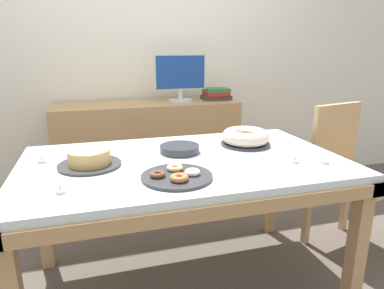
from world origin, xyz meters
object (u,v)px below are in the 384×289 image
object	(u,v)px
tealight_centre	(60,191)
computer_monitor	(180,78)
tealight_near_cakes	(295,161)
tealight_left_edge	(325,161)
chair	(347,171)
plate_stack	(180,149)
book_stack	(216,94)
tealight_right_edge	(42,161)
pastry_platter	(177,176)
cake_golden_bundt	(246,137)
cake_chocolate_round	(89,159)

from	to	relation	value
tealight_centre	computer_monitor	bearing A→B (deg)	59.26
tealight_near_cakes	tealight_left_edge	bearing A→B (deg)	-19.26
chair	tealight_near_cakes	bearing A→B (deg)	-151.61
plate_stack	book_stack	bearing A→B (deg)	60.54
book_stack	tealight_centre	xyz separation A→B (m)	(-1.15, -1.42, -0.15)
tealight_near_cakes	book_stack	bearing A→B (deg)	86.19
book_stack	tealight_near_cakes	size ratio (longest dim) A/B	5.90
chair	computer_monitor	xyz separation A→B (m)	(-0.83, 1.02, 0.52)
computer_monitor	tealight_left_edge	world-z (taller)	computer_monitor
tealight_centre	tealight_left_edge	size ratio (longest dim) A/B	1.00
computer_monitor	chair	bearing A→B (deg)	-50.89
tealight_right_edge	tealight_near_cakes	world-z (taller)	same
pastry_platter	tealight_near_cakes	bearing A→B (deg)	3.60
chair	tealight_left_edge	size ratio (longest dim) A/B	23.50
computer_monitor	tealight_near_cakes	xyz separation A→B (m)	(0.22, -1.35, -0.29)
tealight_near_cakes	cake_golden_bundt	bearing A→B (deg)	104.49
cake_golden_bundt	tealight_near_cakes	bearing A→B (deg)	-75.51
cake_golden_bundt	pastry_platter	xyz separation A→B (m)	(-0.50, -0.40, -0.03)
tealight_right_edge	computer_monitor	bearing A→B (deg)	46.40
plate_stack	pastry_platter	bearing A→B (deg)	-106.20
cake_golden_bundt	plate_stack	bearing A→B (deg)	-174.55
cake_chocolate_round	tealight_left_edge	xyz separation A→B (m)	(1.09, -0.28, -0.02)
tealight_right_edge	tealight_centre	world-z (taller)	same
plate_stack	tealight_near_cakes	distance (m)	0.59
chair	computer_monitor	world-z (taller)	computer_monitor
chair	plate_stack	size ratio (longest dim) A/B	4.48
cake_golden_bundt	plate_stack	xyz separation A→B (m)	(-0.40, -0.04, -0.02)
cake_golden_bundt	cake_chocolate_round	bearing A→B (deg)	-171.44
cake_chocolate_round	computer_monitor	bearing A→B (deg)	56.84
pastry_platter	book_stack	bearing A→B (deg)	63.73
book_stack	plate_stack	xyz separation A→B (m)	(-0.58, -1.03, -0.14)
cake_chocolate_round	pastry_platter	bearing A→B (deg)	-37.07
chair	pastry_platter	distance (m)	1.28
book_stack	pastry_platter	world-z (taller)	book_stack
chair	cake_chocolate_round	size ratio (longest dim) A/B	3.20
chair	cake_golden_bundt	xyz separation A→B (m)	(-0.70, 0.03, 0.27)
cake_chocolate_round	tealight_left_edge	world-z (taller)	cake_chocolate_round
cake_golden_bundt	book_stack	bearing A→B (deg)	79.53
tealight_centre	pastry_platter	bearing A→B (deg)	3.11
cake_chocolate_round	book_stack	bearing A→B (deg)	47.08
tealight_centre	tealight_near_cakes	distance (m)	1.07
pastry_platter	chair	bearing A→B (deg)	16.93
tealight_centre	cake_chocolate_round	bearing A→B (deg)	69.62
tealight_right_edge	plate_stack	bearing A→B (deg)	-2.12
book_stack	tealight_right_edge	distance (m)	1.63
computer_monitor	tealight_left_edge	distance (m)	1.48
book_stack	cake_golden_bundt	distance (m)	1.02
tealight_right_edge	cake_golden_bundt	bearing A→B (deg)	0.67
chair	plate_stack	bearing A→B (deg)	-179.66
chair	plate_stack	world-z (taller)	chair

